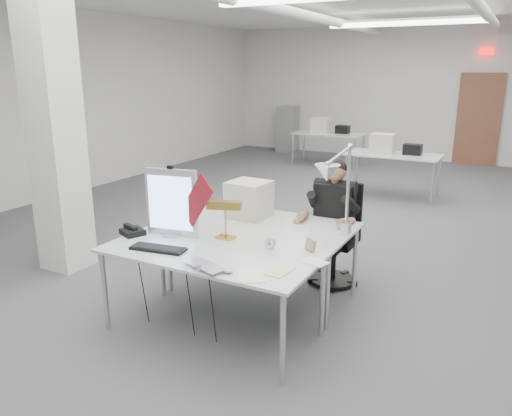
{
  "coord_description": "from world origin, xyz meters",
  "views": [
    {
      "loc": [
        2.14,
        -5.73,
        2.21
      ],
      "look_at": [
        0.15,
        -2.0,
        1.02
      ],
      "focal_mm": 35.0,
      "sensor_mm": 36.0,
      "label": 1
    }
  ],
  "objects": [
    {
      "name": "room_shell",
      "position": [
        0.04,
        0.13,
        1.69
      ],
      "size": [
        10.04,
        14.04,
        3.24
      ],
      "color": "#4B4B4E",
      "rests_on": "ground"
    },
    {
      "name": "pennant",
      "position": [
        -0.23,
        -2.35,
        1.12
      ],
      "size": [
        0.45,
        0.17,
        0.51
      ],
      "primitive_type": "cube",
      "rotation": [
        0.0,
        -0.87,
        -0.35
      ],
      "color": "maroon",
      "rests_on": "monitor"
    },
    {
      "name": "keyboard",
      "position": [
        -0.4,
        -2.69,
        0.77
      ],
      "size": [
        0.49,
        0.23,
        0.02
      ],
      "primitive_type": "cube",
      "rotation": [
        0.0,
        0.0,
        0.16
      ],
      "color": "black",
      "rests_on": "desk_main"
    },
    {
      "name": "architect_lamp",
      "position": [
        0.85,
        -1.84,
        1.23
      ],
      "size": [
        0.36,
        0.76,
        0.94
      ],
      "primitive_type": null,
      "rotation": [
        0.0,
        0.0,
        0.15
      ],
      "color": "silver",
      "rests_on": "desk_second"
    },
    {
      "name": "monitor",
      "position": [
        -0.52,
        -2.32,
        1.06
      ],
      "size": [
        0.49,
        0.13,
        0.6
      ],
      "primitive_type": "cube",
      "rotation": [
        0.0,
        0.0,
        0.17
      ],
      "color": "silver",
      "rests_on": "desk_main"
    },
    {
      "name": "filing_cabinet",
      "position": [
        -3.5,
        6.65,
        0.6
      ],
      "size": [
        0.45,
        0.55,
        1.2
      ],
      "primitive_type": "cube",
      "color": "gray",
      "rests_on": "room_shell"
    },
    {
      "name": "desk_main",
      "position": [
        0.0,
        -2.5,
        0.74
      ],
      "size": [
        1.8,
        0.9,
        0.02
      ],
      "primitive_type": "cube",
      "color": "silver",
      "rests_on": "room_shell"
    },
    {
      "name": "beige_monitor",
      "position": [
        -0.19,
        -1.5,
        0.94
      ],
      "size": [
        0.4,
        0.38,
        0.36
      ],
      "primitive_type": "cube",
      "rotation": [
        0.0,
        0.0,
        -0.06
      ],
      "color": "beige",
      "rests_on": "desk_second"
    },
    {
      "name": "picture_frame_left",
      "position": [
        -0.74,
        -2.23,
        0.82
      ],
      "size": [
        0.16,
        0.08,
        0.12
      ],
      "primitive_type": "cube",
      "rotation": [
        -0.21,
        0.0,
        0.3
      ],
      "color": "#A58847",
      "rests_on": "desk_main"
    },
    {
      "name": "laptop",
      "position": [
        0.14,
        -2.89,
        0.77
      ],
      "size": [
        0.43,
        0.34,
        0.03
      ],
      "primitive_type": "imported",
      "rotation": [
        0.0,
        0.0,
        -0.32
      ],
      "color": "silver",
      "rests_on": "desk_main"
    },
    {
      "name": "bg_desk_a",
      "position": [
        0.2,
        3.0,
        0.74
      ],
      "size": [
        1.6,
        0.8,
        0.02
      ],
      "primitive_type": "cube",
      "color": "silver",
      "rests_on": "room_shell"
    },
    {
      "name": "office_chair",
      "position": [
        0.55,
        -1.02,
        0.47
      ],
      "size": [
        0.48,
        0.48,
        0.95
      ],
      "primitive_type": null,
      "rotation": [
        0.0,
        0.0,
        0.03
      ],
      "color": "black",
      "rests_on": "room_shell"
    },
    {
      "name": "bg_desk_b",
      "position": [
        -1.8,
        5.2,
        0.74
      ],
      "size": [
        1.6,
        0.8,
        0.02
      ],
      "primitive_type": "cube",
      "color": "silver",
      "rests_on": "room_shell"
    },
    {
      "name": "picture_frame_right",
      "position": [
        0.73,
        -2.12,
        0.81
      ],
      "size": [
        0.12,
        0.1,
        0.1
      ],
      "primitive_type": "cube",
      "rotation": [
        -0.21,
        0.0,
        -0.58
      ],
      "color": "#AC874A",
      "rests_on": "desk_main"
    },
    {
      "name": "seated_person",
      "position": [
        0.55,
        -1.07,
        0.9
      ],
      "size": [
        0.51,
        0.63,
        0.92
      ],
      "primitive_type": null,
      "rotation": [
        0.0,
        0.0,
        0.03
      ],
      "color": "black",
      "rests_on": "office_chair"
    },
    {
      "name": "paper_stack_b",
      "position": [
        0.68,
        -2.63,
        0.76
      ],
      "size": [
        0.19,
        0.25,
        0.01
      ],
      "primitive_type": "cube",
      "rotation": [
        0.0,
        0.0,
        -0.1
      ],
      "color": "#F5EC92",
      "rests_on": "desk_main"
    },
    {
      "name": "mouse",
      "position": [
        0.36,
        -2.84,
        0.77
      ],
      "size": [
        0.1,
        0.07,
        0.04
      ],
      "primitive_type": "ellipsoid",
      "rotation": [
        0.0,
        0.0,
        -0.1
      ],
      "color": "#A8A8AD",
      "rests_on": "desk_main"
    },
    {
      "name": "bankers_lamp",
      "position": [
        -0.05,
        -2.18,
        0.92
      ],
      "size": [
        0.32,
        0.21,
        0.33
      ],
      "primitive_type": null,
      "rotation": [
        0.0,
        0.0,
        0.36
      ],
      "color": "gold",
      "rests_on": "desk_main"
    },
    {
      "name": "desk_second",
      "position": [
        0.0,
        -1.6,
        0.74
      ],
      "size": [
        1.8,
        0.9,
        0.02
      ],
      "primitive_type": "cube",
      "color": "silver",
      "rests_on": "room_shell"
    },
    {
      "name": "desk_clock",
      "position": [
        0.41,
        -2.23,
        0.81
      ],
      "size": [
        0.1,
        0.04,
        0.1
      ],
      "primitive_type": "cylinder",
      "rotation": [
        1.57,
        0.0,
        0.1
      ],
      "color": "silver",
      "rests_on": "desk_main"
    },
    {
      "name": "desk_phone",
      "position": [
        -0.85,
        -2.49,
        0.78
      ],
      "size": [
        0.25,
        0.24,
        0.05
      ],
      "primitive_type": "cube",
      "rotation": [
        0.0,
        0.0,
        -0.41
      ],
      "color": "black",
      "rests_on": "desk_main"
    },
    {
      "name": "paper_stack_a",
      "position": [
        0.54,
        -2.79,
        0.76
      ],
      "size": [
        0.3,
        0.33,
        0.01
      ],
      "primitive_type": "cube",
      "rotation": [
        0.0,
        0.0,
        0.55
      ],
      "color": "white",
      "rests_on": "desk_main"
    },
    {
      "name": "paper_stack_c",
      "position": [
        0.85,
        -2.34,
        0.76
      ],
      "size": [
        0.23,
        0.18,
        0.01
      ],
      "primitive_type": "cube",
      "rotation": [
        0.0,
        0.0,
        -0.27
      ],
      "color": "white",
      "rests_on": "desk_main"
    }
  ]
}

